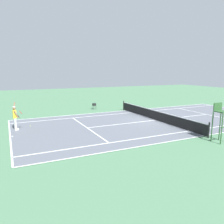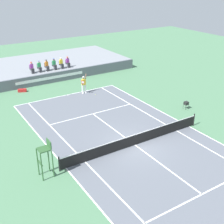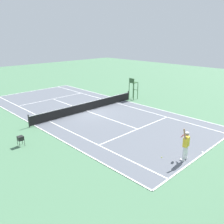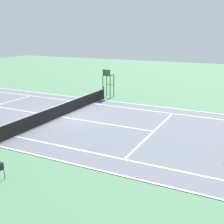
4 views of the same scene
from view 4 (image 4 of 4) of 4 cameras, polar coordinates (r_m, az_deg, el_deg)
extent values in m
plane|color=#4C7A56|center=(19.04, -10.15, -1.06)|extent=(80.00, 80.00, 0.00)
cube|color=slate|center=(19.04, -10.16, -1.03)|extent=(10.98, 23.78, 0.02)
cube|color=white|center=(23.51, -2.22, 2.45)|extent=(0.10, 23.78, 0.01)
cube|color=white|center=(22.34, -3.92, 1.72)|extent=(0.10, 23.78, 0.01)
cube|color=white|center=(16.11, -18.85, -4.72)|extent=(0.10, 23.78, 0.01)
cube|color=white|center=(16.20, 8.44, -3.90)|extent=(8.22, 0.10, 0.01)
cube|color=white|center=(19.04, -10.16, -0.99)|extent=(0.10, 12.80, 0.01)
cylinder|color=black|center=(23.78, -1.72, 3.87)|extent=(0.10, 0.10, 1.07)
cube|color=black|center=(18.91, -10.22, 0.34)|extent=(11.78, 0.02, 0.84)
cube|color=white|center=(18.81, -10.29, 1.57)|extent=(11.78, 0.03, 0.06)
sphere|color=#D1E533|center=(13.25, 21.58, -9.43)|extent=(0.07, 0.07, 0.07)
cylinder|color=#2D562D|center=(24.93, -1.10, 5.40)|extent=(0.07, 0.07, 1.90)
cylinder|color=#2D562D|center=(24.62, 0.35, 5.27)|extent=(0.07, 0.07, 1.90)
cylinder|color=#2D562D|center=(24.32, -1.86, 5.13)|extent=(0.07, 0.07, 1.90)
cylinder|color=#2D562D|center=(24.00, -0.39, 5.00)|extent=(0.07, 0.07, 1.90)
cube|color=#2D562D|center=(24.31, -0.76, 7.48)|extent=(0.70, 0.70, 0.06)
cube|color=#2D562D|center=(23.96, -1.15, 8.01)|extent=(0.06, 0.70, 0.48)
cube|color=#2D562D|center=(24.72, -0.41, 5.54)|extent=(0.10, 0.70, 0.04)
cylinder|color=black|center=(11.77, -20.95, -11.67)|extent=(0.02, 0.02, 0.42)
camera|label=1|loc=(30.77, 28.79, 11.96)|focal=36.04mm
camera|label=2|loc=(37.47, -20.11, 24.09)|focal=48.33mm
camera|label=3|loc=(6.71, 110.61, 9.71)|focal=37.94mm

